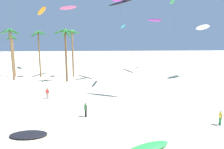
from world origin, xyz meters
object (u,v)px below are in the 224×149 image
at_px(flying_kite_5, 120,3).
at_px(grounded_kite_0, 29,135).
at_px(flying_kite_7, 172,2).
at_px(person_near_left, 220,117).
at_px(palm_tree_0, 12,44).
at_px(palm_tree_1, 38,37).
at_px(person_foreground_walker, 47,93).
at_px(flying_kite_1, 123,26).
at_px(palm_tree_3, 72,38).
at_px(flying_kite_0, 69,8).
at_px(palm_tree_2, 11,38).
at_px(flying_kite_3, 42,11).
at_px(palm_tree_4, 65,39).
at_px(grounded_kite_1, 147,148).
at_px(flying_kite_8, 155,20).
at_px(person_far_watcher, 86,109).
at_px(flying_kite_4, 203,27).

xyz_separation_m(flying_kite_5, grounded_kite_0, (-11.79, -27.65, -16.55)).
height_order(flying_kite_7, person_near_left, flying_kite_7).
height_order(palm_tree_0, palm_tree_1, palm_tree_1).
bearing_deg(person_foreground_walker, flying_kite_5, 50.88).
xyz_separation_m(flying_kite_1, flying_kite_5, (0.27, 7.10, 5.51)).
relative_size(palm_tree_3, flying_kite_0, 0.64).
distance_m(palm_tree_3, grounded_kite_0, 31.03).
relative_size(palm_tree_2, flying_kite_3, 0.61).
bearing_deg(flying_kite_5, palm_tree_1, 172.61).
relative_size(palm_tree_1, palm_tree_4, 0.99).
height_order(palm_tree_0, grounded_kite_1, palm_tree_0).
distance_m(flying_kite_1, flying_kite_8, 19.36).
height_order(palm_tree_2, person_far_watcher, palm_tree_2).
bearing_deg(person_foreground_walker, flying_kite_7, 44.84).
bearing_deg(grounded_kite_1, flying_kite_1, 87.07).
distance_m(flying_kite_3, grounded_kite_1, 54.77).
bearing_deg(flying_kite_8, flying_kite_0, -168.20).
xyz_separation_m(palm_tree_2, person_foreground_walker, (10.53, -14.87, -8.14)).
bearing_deg(palm_tree_1, palm_tree_4, -38.90).
distance_m(flying_kite_0, flying_kite_7, 30.44).
height_order(palm_tree_0, person_foreground_walker, palm_tree_0).
bearing_deg(person_foreground_walker, palm_tree_2, 125.30).
xyz_separation_m(palm_tree_4, flying_kite_7, (28.66, 17.03, 10.54)).
xyz_separation_m(flying_kite_5, person_near_left, (7.24, -26.85, -15.82)).
xyz_separation_m(palm_tree_3, person_foreground_walker, (-1.99, -17.79, -8.07)).
bearing_deg(person_foreground_walker, grounded_kite_0, -85.23).
xyz_separation_m(palm_tree_1, flying_kite_1, (18.21, -9.50, 1.92)).
distance_m(flying_kite_3, flying_kite_5, 27.34).
bearing_deg(person_near_left, palm_tree_4, 128.51).
bearing_deg(person_foreground_walker, palm_tree_0, 121.87).
bearing_deg(person_far_watcher, flying_kite_8, 62.00).
distance_m(flying_kite_3, person_near_left, 54.94).
relative_size(palm_tree_2, flying_kite_7, 0.54).
relative_size(palm_tree_1, grounded_kite_0, 3.10).
bearing_deg(flying_kite_3, flying_kite_0, -54.11).
xyz_separation_m(palm_tree_1, person_foreground_walker, (5.69, -18.11, -8.34)).
distance_m(palm_tree_0, flying_kite_4, 43.78).
height_order(flying_kite_0, person_foreground_walker, flying_kite_0).
bearing_deg(palm_tree_1, palm_tree_2, -146.11).
bearing_deg(flying_kite_7, flying_kite_8, -142.34).
distance_m(flying_kite_8, person_foreground_walker, 36.16).
distance_m(palm_tree_3, flying_kite_7, 32.00).
relative_size(flying_kite_4, flying_kite_7, 0.61).
relative_size(flying_kite_1, person_near_left, 8.26).
xyz_separation_m(palm_tree_0, person_far_watcher, (18.12, -27.12, -6.78)).
distance_m(palm_tree_1, flying_kite_1, 20.63).
distance_m(palm_tree_4, grounded_kite_0, 26.07).
relative_size(palm_tree_3, flying_kite_3, 0.60).
distance_m(palm_tree_4, flying_kite_1, 12.26).
bearing_deg(palm_tree_1, flying_kite_5, -7.39).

